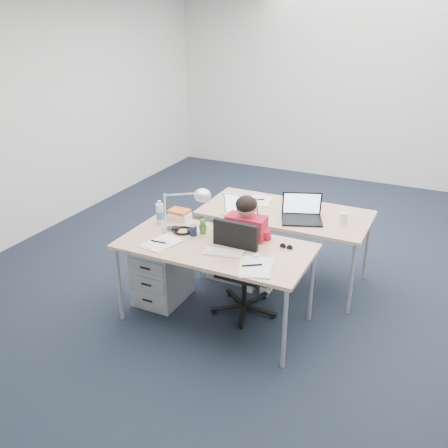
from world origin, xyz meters
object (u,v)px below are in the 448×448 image
object	(u,v)px
headphones	(183,230)
bear_figurine	(203,226)
wireless_keyboard	(223,253)
far_cup	(344,218)
desk_lamp	(179,209)
desk_near	(215,250)
desk_far	(285,216)
water_bottle	(160,213)
office_chair	(243,286)
sunglasses	(286,247)
computer_mouse	(257,256)
drawer_pedestal_far	(234,248)
dark_laptop	(303,208)
can_koozie	(193,230)
silver_laptop	(234,218)
drawer_pedestal_near	(162,272)
book_stack	(179,215)
seated_person	(250,249)
cordless_phone	(164,210)

from	to	relation	value
headphones	bear_figurine	bearing A→B (deg)	10.54
wireless_keyboard	far_cup	distance (m)	1.25
wireless_keyboard	desk_lamp	xyz separation A→B (m)	(-0.50, 0.17, 0.23)
bear_figurine	desk_near	bearing A→B (deg)	-57.95
desk_far	water_bottle	distance (m)	1.22
office_chair	headphones	bearing A→B (deg)	-169.27
desk_near	sunglasses	xyz separation A→B (m)	(0.56, 0.19, 0.06)
wireless_keyboard	computer_mouse	distance (m)	0.27
drawer_pedestal_far	dark_laptop	xyz separation A→B (m)	(0.71, -0.07, 0.59)
desk_lamp	far_cup	distance (m)	1.50
desk_near	wireless_keyboard	xyz separation A→B (m)	(0.13, -0.11, 0.05)
office_chair	can_koozie	xyz separation A→B (m)	(-0.42, -0.12, 0.51)
silver_laptop	dark_laptop	distance (m)	0.71
wireless_keyboard	dark_laptop	distance (m)	0.98
drawer_pedestal_near	can_koozie	bearing A→B (deg)	-1.59
desk_near	water_bottle	size ratio (longest dim) A/B	7.12
wireless_keyboard	far_cup	world-z (taller)	far_cup
sunglasses	desk_lamp	bearing A→B (deg)	-167.48
desk_near	desk_far	distance (m)	0.99
computer_mouse	desk_lamp	distance (m)	0.80
drawer_pedestal_far	water_bottle	distance (m)	0.98
drawer_pedestal_far	book_stack	size ratio (longest dim) A/B	2.79
dark_laptop	can_koozie	bearing A→B (deg)	-157.84
drawer_pedestal_near	can_koozie	distance (m)	0.61
desk_far	desk_lamp	size ratio (longest dim) A/B	3.40
desk_near	wireless_keyboard	world-z (taller)	wireless_keyboard
desk_far	drawer_pedestal_far	world-z (taller)	desk_far
desk_far	wireless_keyboard	distance (m)	1.07
desk_far	drawer_pedestal_far	distance (m)	0.65
drawer_pedestal_near	far_cup	bearing A→B (deg)	29.20
seated_person	sunglasses	size ratio (longest dim) A/B	9.79
desk_lamp	dark_laptop	size ratio (longest dim) A/B	1.29
wireless_keyboard	can_koozie	xyz separation A→B (m)	(-0.38, 0.20, 0.04)
headphones	dark_laptop	xyz separation A→B (m)	(0.87, 0.67, 0.11)
desk_near	cordless_phone	world-z (taller)	cordless_phone
cordless_phone	far_cup	world-z (taller)	cordless_phone
cordless_phone	sunglasses	xyz separation A→B (m)	(1.24, -0.12, -0.07)
drawer_pedestal_near	computer_mouse	size ratio (longest dim) A/B	6.65
bear_figurine	cordless_phone	xyz separation A→B (m)	(-0.48, 0.15, 0.01)
desk_near	water_bottle	distance (m)	0.68
computer_mouse	can_koozie	distance (m)	0.66
silver_laptop	headphones	size ratio (longest dim) A/B	1.52
desk_lamp	drawer_pedestal_far	bearing A→B (deg)	73.48
silver_laptop	bear_figurine	size ratio (longest dim) A/B	2.45
drawer_pedestal_far	water_bottle	bearing A→B (deg)	-122.36
silver_laptop	dark_laptop	xyz separation A→B (m)	(0.43, 0.56, -0.04)
bear_figurine	sunglasses	distance (m)	0.76
seated_person	wireless_keyboard	xyz separation A→B (m)	(-0.04, -0.48, 0.18)
can_koozie	cordless_phone	world-z (taller)	cordless_phone
dark_laptop	drawer_pedestal_near	bearing A→B (deg)	-168.74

